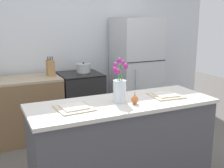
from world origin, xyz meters
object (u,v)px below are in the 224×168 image
Objects in this scene: stove_range at (81,102)px; knife_block at (51,68)px; refrigerator at (136,71)px; pear_figurine at (135,99)px; plate_setting_left at (74,108)px; flower_vase at (120,88)px; plate_setting_right at (166,95)px; cooking_pot at (83,68)px.

knife_block is (-0.42, 0.02, 0.55)m from stove_range.
refrigerator is 6.25× the size of knife_block.
plate_setting_left is (-0.55, 0.10, -0.03)m from pear_figurine.
refrigerator is 2.22m from plate_setting_left.
flower_vase is at bearing 132.38° from pear_figurine.
flower_vase reaches higher than pear_figurine.
flower_vase is 0.53m from plate_setting_right.
plate_setting_left is 1.00× the size of plate_setting_right.
flower_vase is (-0.13, -1.59, 0.60)m from stove_range.
refrigerator is 1.94m from flower_vase.
plate_setting_left and plate_setting_right have the same top height.
refrigerator reaches higher than plate_setting_left.
pear_figurine is (0.10, -0.11, -0.09)m from flower_vase.
cooking_pot is at bearing 100.50° from plate_setting_right.
plate_setting_left is (-1.54, -1.61, 0.07)m from refrigerator.
cooking_pot reaches higher than plate_setting_right.
flower_vase is at bearing -124.24° from refrigerator.
flower_vase is 1.28× the size of plate_setting_left.
flower_vase reaches higher than stove_range.
plate_setting_right is (0.39, -1.60, 0.47)m from stove_range.
stove_range is 1.71m from flower_vase.
knife_block is (-0.81, 1.62, 0.08)m from plate_setting_right.
flower_vase is 3.76× the size of pear_figurine.
cooking_pot is at bearing 86.46° from pear_figurine.
pear_figurine is 0.52× the size of cooking_pot.
stove_range is 1.72m from plate_setting_right.
plate_setting_right is 1.69m from cooking_pot.
plate_setting_left is 1.21× the size of knife_block.
refrigerator is 0.88m from cooking_pot.
refrigerator reaches higher than plate_setting_right.
stove_range is 0.70m from knife_block.
refrigerator is at bearing 55.76° from flower_vase.
flower_vase is 1.55× the size of knife_block.
cooking_pot is (0.66, 1.66, 0.04)m from plate_setting_left.
flower_vase reaches higher than cooking_pot.
knife_block is at bearing 179.34° from refrigerator.
refrigerator is at bearing 0.04° from stove_range.
plate_setting_left is 1.79m from cooking_pot.
knife_block is at bearing 102.85° from pear_figurine.
pear_figurine reaches higher than plate_setting_right.
pear_figurine reaches higher than plate_setting_left.
stove_range is at bearing -2.25° from knife_block.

